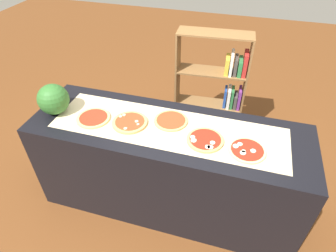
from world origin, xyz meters
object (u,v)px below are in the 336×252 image
Objects in this scene: pizza_plain_2 at (171,121)px; pizza_mozzarella_3 at (205,140)px; pizza_plain_0 at (93,118)px; pizza_mozzarella_4 at (247,150)px; pizza_mushroom_1 at (130,122)px; bookshelf at (219,93)px; watermelon at (53,99)px.

pizza_mozzarella_3 is (0.32, -0.16, 0.00)m from pizza_plain_2.
pizza_mozzarella_4 reaches higher than pizza_plain_0.
pizza_mushroom_1 reaches higher than pizza_plain_2.
bookshelf is at bearing 63.24° from pizza_mushroom_1.
watermelon reaches higher than pizza_mozzarella_3.
pizza_mozzarella_4 is at bearing -4.17° from pizza_mozzarella_3.
bookshelf reaches higher than pizza_mozzarella_3.
pizza_plain_2 is at bearing 13.27° from pizza_plain_0.
watermelon is 0.20× the size of bookshelf.
bookshelf is at bearing 91.54° from pizza_mozzarella_3.
pizza_mozzarella_4 is 1.65m from watermelon.
pizza_mushroom_1 is 0.69m from watermelon.
watermelon reaches higher than pizza_mushroom_1.
bookshelf is (-0.03, 1.25, -0.34)m from pizza_mozzarella_3.
bookshelf is (0.29, 1.09, -0.34)m from pizza_plain_2.
watermelon is (-1.65, 0.04, 0.12)m from pizza_mozzarella_4.
pizza_mozzarella_3 is 0.21× the size of bookshelf.
bookshelf is (0.93, 1.24, -0.34)m from pizza_plain_0.
pizza_mozzarella_3 is 1.03× the size of pizza_mozzarella_4.
pizza_plain_2 is at bearing -104.84° from bookshelf.
pizza_mushroom_1 is 0.34m from pizza_plain_2.
pizza_mushroom_1 reaches higher than pizza_plain_0.
bookshelf is (-0.35, 1.27, -0.34)m from pizza_mozzarella_4.
pizza_plain_2 is at bearing 20.79° from pizza_mushroom_1.
pizza_plain_2 is 0.21× the size of bookshelf.
pizza_mozzarella_4 is 1.36m from bookshelf.
pizza_mozzarella_4 is 1.05× the size of watermelon.
pizza_plain_2 is 0.36m from pizza_mozzarella_3.
pizza_mozzarella_3 is at bearing -0.59° from pizza_plain_0.
pizza_mozzarella_3 is at bearing 175.83° from pizza_mozzarella_4.
pizza_plain_2 is 1.02m from watermelon.
pizza_plain_2 is 0.99× the size of pizza_mozzarella_3.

